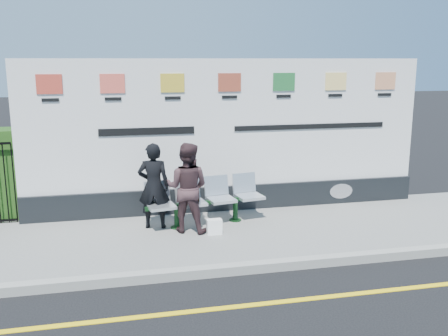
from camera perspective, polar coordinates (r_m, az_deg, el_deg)
The scene contains 10 objects.
ground at distance 6.68m, azimuth 3.85°, elevation -15.32°, with size 80.00×80.00×0.00m, color black.
pavement at distance 8.89m, azimuth -0.70°, elevation -7.70°, with size 14.00×3.00×0.12m, color slate.
kerb at distance 7.52m, azimuth 1.68°, elevation -11.43°, with size 14.00×0.18×0.14m, color gray.
yellow_line at distance 6.68m, azimuth 3.85°, elevation -15.29°, with size 14.00×0.10×0.01m, color yellow.
billboard at distance 9.92m, azimuth 0.51°, elevation 2.55°, with size 8.00×0.30×3.00m.
bench at distance 9.21m, azimuth -1.99°, elevation -5.04°, with size 2.19×0.57×0.47m, color silver, non-canonical shape.
woman_left at distance 8.97m, azimuth -8.03°, elevation -2.04°, with size 0.57×0.37×1.55m, color black.
woman_right at distance 8.72m, azimuth -4.23°, elevation -2.24°, with size 0.77×0.60×1.59m, color #3C272A.
handbag_brown at distance 9.03m, azimuth -3.72°, elevation -3.14°, with size 0.28×0.12×0.22m, color black.
carrier_bag_white at distance 8.74m, azimuth -1.12°, elevation -6.72°, with size 0.26×0.16×0.26m, color white.
Camera 1 is at (-1.70, -5.68, 3.09)m, focal length 40.00 mm.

